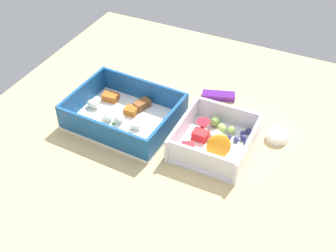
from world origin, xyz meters
TOP-DOWN VIEW (x-y plane):
  - table_surface at (0.00, 0.00)cm, footprint 80.00×80.00cm
  - pasta_container at (-11.56, -0.60)cm, footprint 21.33×17.06cm
  - fruit_bowl at (7.55, 0.41)cm, footprint 13.62×14.69cm
  - candy_bar at (2.99, 15.03)cm, footprint 7.40×4.51cm
  - paper_cup_liner at (17.82, 7.62)cm, footprint 4.20×4.20cm

SIDE VIEW (x-z plane):
  - table_surface at x=0.00cm, z-range 0.00..2.00cm
  - candy_bar at x=2.99cm, z-range 2.00..3.20cm
  - paper_cup_liner at x=17.82cm, z-range 2.00..3.53cm
  - pasta_container at x=-11.56cm, z-range 0.92..6.40cm
  - fruit_bowl at x=7.55cm, z-range 0.96..6.47cm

